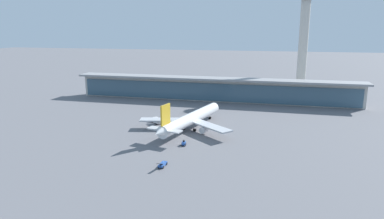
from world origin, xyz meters
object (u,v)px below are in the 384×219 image
at_px(service_truck_under_wing_blue, 162,164).
at_px(airliner_on_stand, 190,119).
at_px(service_truck_mid_apron_blue, 156,120).
at_px(control_tower, 304,34).
at_px(service_truck_near_nose_blue, 184,143).

bearing_deg(service_truck_under_wing_blue, airliner_on_stand, 92.01).
height_order(airliner_on_stand, service_truck_mid_apron_blue, airliner_on_stand).
distance_m(service_truck_under_wing_blue, control_tower, 166.35).
bearing_deg(control_tower, service_truck_under_wing_blue, -109.02).
bearing_deg(service_truck_under_wing_blue, control_tower, 70.98).
bearing_deg(service_truck_mid_apron_blue, control_tower, 54.18).
relative_size(service_truck_mid_apron_blue, control_tower, 0.09).
bearing_deg(service_truck_under_wing_blue, service_truck_near_nose_blue, 86.86).
bearing_deg(service_truck_mid_apron_blue, service_truck_under_wing_blue, -68.21).
height_order(service_truck_near_nose_blue, control_tower, control_tower).
distance_m(airliner_on_stand, service_truck_mid_apron_blue, 20.16).
xyz_separation_m(service_truck_under_wing_blue, service_truck_mid_apron_blue, (-20.47, 51.20, 0.88)).
bearing_deg(control_tower, service_truck_near_nose_blue, -111.61).
xyz_separation_m(airliner_on_stand, control_tower, (54.08, 107.27, 37.19)).
distance_m(airliner_on_stand, service_truck_near_nose_blue, 22.66).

